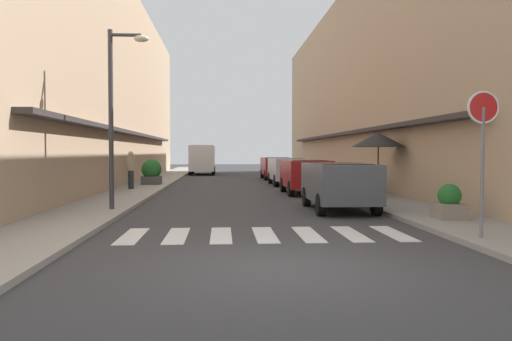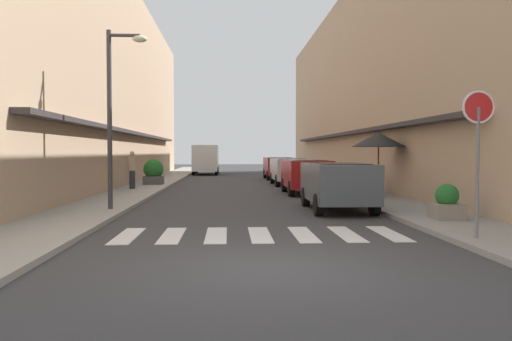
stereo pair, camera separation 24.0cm
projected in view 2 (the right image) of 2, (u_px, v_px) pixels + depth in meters
ground_plane at (242, 187)px, 26.79m from camera, size 103.11×103.11×0.00m
sidewalk_left at (148, 186)px, 26.53m from camera, size 2.20×65.62×0.12m
sidewalk_right at (333, 185)px, 27.05m from camera, size 2.20×65.62×0.12m
building_row_left at (83, 82)px, 27.49m from camera, size 5.50×44.18×11.14m
building_row_right at (393, 86)px, 28.39m from camera, size 5.50×44.18×10.95m
crosswalk at (260, 235)px, 11.22m from camera, size 6.15×2.20×0.01m
parked_car_near at (338, 181)px, 15.79m from camera, size 1.85×4.01×1.47m
parked_car_mid at (306, 173)px, 22.20m from camera, size 1.81×3.94×1.47m
parked_car_far at (289, 168)px, 28.25m from camera, size 1.85×4.32×1.47m
parked_car_distant at (279, 166)px, 34.29m from camera, size 1.84×4.00×1.47m
delivery_van at (206, 157)px, 41.99m from camera, size 2.02×5.40×2.37m
round_street_sign at (478, 125)px, 10.02m from camera, size 0.65×0.07×2.88m
street_lamp at (116, 100)px, 15.24m from camera, size 1.19×0.28×5.28m
cafe_umbrella at (379, 140)px, 19.57m from camera, size 2.06×2.06×2.44m
planter_corner at (447, 203)px, 12.95m from camera, size 0.72×0.72×0.89m
planter_midblock at (368, 182)px, 20.94m from camera, size 0.71×0.71×1.03m
planter_far at (153, 172)px, 27.14m from camera, size 1.05×1.05×1.32m
pedestrian_walking_near at (132, 169)px, 23.70m from camera, size 0.34×0.34×1.73m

